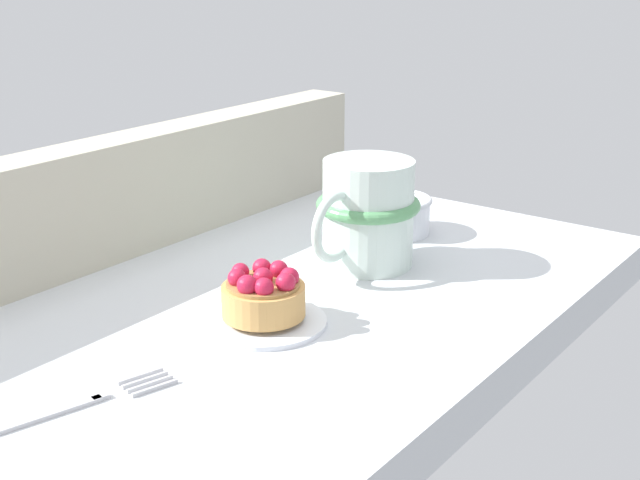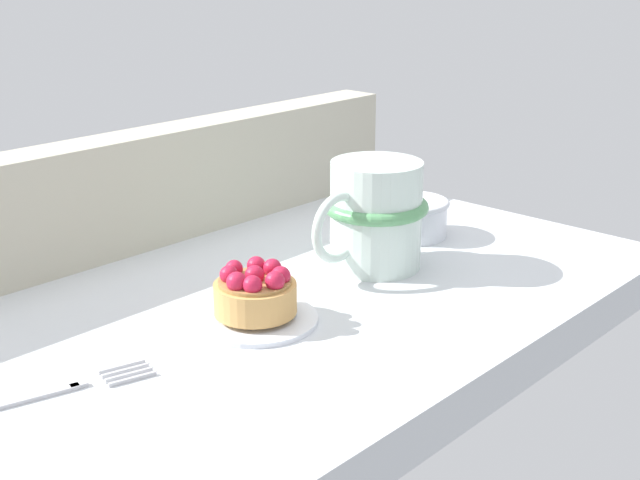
% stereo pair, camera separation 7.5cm
% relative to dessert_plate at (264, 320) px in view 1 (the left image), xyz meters
% --- Properties ---
extents(ground_plane, '(0.71, 0.44, 0.04)m').
position_rel_dessert_plate_xyz_m(ground_plane, '(0.05, 0.03, -0.02)').
color(ground_plane, silver).
extents(window_rail_back, '(0.69, 0.05, 0.11)m').
position_rel_dessert_plate_xyz_m(window_rail_back, '(0.05, 0.23, 0.05)').
color(window_rail_back, '#B2AD99').
rests_on(window_rail_back, ground_plane).
extents(dessert_plate, '(0.10, 0.10, 0.01)m').
position_rel_dessert_plate_xyz_m(dessert_plate, '(0.00, 0.00, 0.00)').
color(dessert_plate, silver).
rests_on(dessert_plate, ground_plane).
extents(raspberry_tart, '(0.07, 0.07, 0.04)m').
position_rel_dessert_plate_xyz_m(raspberry_tart, '(-0.00, -0.00, 0.02)').
color(raspberry_tart, tan).
rests_on(raspberry_tart, dessert_plate).
extents(coffee_mug, '(0.14, 0.10, 0.10)m').
position_rel_dessert_plate_xyz_m(coffee_mug, '(0.16, 0.01, 0.05)').
color(coffee_mug, silver).
rests_on(coffee_mug, ground_plane).
extents(dessert_fork, '(0.15, 0.06, 0.01)m').
position_rel_dessert_plate_xyz_m(dessert_fork, '(-0.18, 0.02, -0.00)').
color(dessert_fork, '#B7B7BC').
rests_on(dessert_fork, ground_plane).
extents(sugar_bowl, '(0.08, 0.08, 0.04)m').
position_rel_dessert_plate_xyz_m(sugar_bowl, '(0.26, 0.04, 0.02)').
color(sugar_bowl, silver).
rests_on(sugar_bowl, ground_plane).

